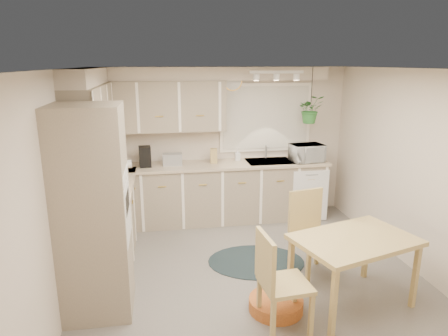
{
  "coord_description": "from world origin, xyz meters",
  "views": [
    {
      "loc": [
        -1.01,
        -4.16,
        2.47
      ],
      "look_at": [
        -0.24,
        0.55,
        1.2
      ],
      "focal_mm": 32.0,
      "sensor_mm": 36.0,
      "label": 1
    }
  ],
  "objects_px": {
    "chair_back": "(314,235)",
    "microwave": "(307,151)",
    "pet_bed": "(276,304)",
    "braided_rug": "(256,261)",
    "chair_left": "(285,281)",
    "dining_table": "(352,271)"
  },
  "relations": [
    {
      "from": "braided_rug",
      "to": "microwave",
      "type": "xyz_separation_m",
      "value": [
        1.14,
        1.37,
        1.1
      ]
    },
    {
      "from": "chair_back",
      "to": "braided_rug",
      "type": "relative_size",
      "value": 0.82
    },
    {
      "from": "pet_bed",
      "to": "chair_left",
      "type": "bearing_deg",
      "value": -90.87
    },
    {
      "from": "dining_table",
      "to": "chair_left",
      "type": "xyz_separation_m",
      "value": [
        -0.81,
        -0.27,
        0.12
      ]
    },
    {
      "from": "chair_back",
      "to": "braided_rug",
      "type": "bearing_deg",
      "value": -46.38
    },
    {
      "from": "chair_back",
      "to": "pet_bed",
      "type": "distance_m",
      "value": 1.0
    },
    {
      "from": "dining_table",
      "to": "pet_bed",
      "type": "bearing_deg",
      "value": 179.69
    },
    {
      "from": "chair_left",
      "to": "braided_rug",
      "type": "height_order",
      "value": "chair_left"
    },
    {
      "from": "dining_table",
      "to": "microwave",
      "type": "relative_size",
      "value": 2.37
    },
    {
      "from": "chair_left",
      "to": "microwave",
      "type": "bearing_deg",
      "value": 151.0
    },
    {
      "from": "chair_back",
      "to": "braided_rug",
      "type": "distance_m",
      "value": 0.87
    },
    {
      "from": "dining_table",
      "to": "chair_back",
      "type": "height_order",
      "value": "chair_back"
    },
    {
      "from": "chair_back",
      "to": "microwave",
      "type": "xyz_separation_m",
      "value": [
        0.55,
        1.77,
        0.61
      ]
    },
    {
      "from": "dining_table",
      "to": "braided_rug",
      "type": "xyz_separation_m",
      "value": [
        -0.76,
        1.03,
        -0.37
      ]
    },
    {
      "from": "dining_table",
      "to": "braided_rug",
      "type": "distance_m",
      "value": 1.33
    },
    {
      "from": "chair_back",
      "to": "microwave",
      "type": "height_order",
      "value": "microwave"
    },
    {
      "from": "chair_left",
      "to": "chair_back",
      "type": "relative_size",
      "value": 0.98
    },
    {
      "from": "braided_rug",
      "to": "dining_table",
      "type": "bearing_deg",
      "value": -53.62
    },
    {
      "from": "pet_bed",
      "to": "dining_table",
      "type": "bearing_deg",
      "value": -0.31
    },
    {
      "from": "chair_left",
      "to": "microwave",
      "type": "xyz_separation_m",
      "value": [
        1.19,
        2.67,
        0.62
      ]
    },
    {
      "from": "braided_rug",
      "to": "pet_bed",
      "type": "bearing_deg",
      "value": -92.57
    },
    {
      "from": "dining_table",
      "to": "chair_back",
      "type": "relative_size",
      "value": 1.19
    }
  ]
}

